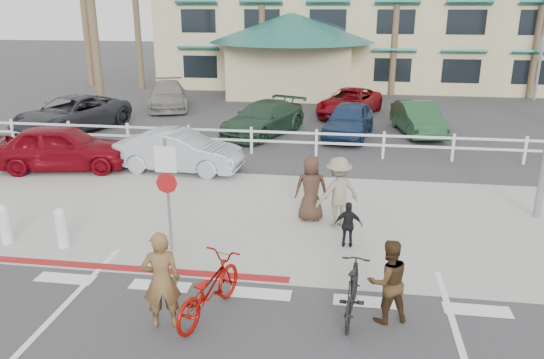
% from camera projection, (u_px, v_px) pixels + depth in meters
% --- Properties ---
extents(ground, '(140.00, 140.00, 0.00)m').
position_uv_depth(ground, '(255.00, 311.00, 9.61)').
color(ground, '#333335').
extents(sidewalk_plaza, '(22.00, 7.00, 0.01)m').
position_uv_depth(sidewalk_plaza, '(285.00, 217.00, 13.83)').
color(sidewalk_plaza, gray).
rests_on(sidewalk_plaza, ground).
extents(cross_street, '(40.00, 5.00, 0.01)m').
position_uv_depth(cross_street, '(300.00, 172.00, 17.59)').
color(cross_street, '#333335').
rests_on(cross_street, ground).
extents(parking_lot, '(50.00, 16.00, 0.01)m').
position_uv_depth(parking_lot, '(318.00, 115.00, 26.51)').
color(parking_lot, '#333335').
rests_on(parking_lot, ground).
extents(curb_red, '(7.00, 0.25, 0.02)m').
position_uv_depth(curb_red, '(124.00, 268.00, 11.15)').
color(curb_red, maroon).
rests_on(curb_red, ground).
extents(rail_fence, '(29.40, 0.16, 1.00)m').
position_uv_depth(rail_fence, '(319.00, 143.00, 19.24)').
color(rail_fence, silver).
rests_on(rail_fence, ground).
extents(sign_post, '(0.50, 0.10, 2.90)m').
position_uv_depth(sign_post, '(168.00, 190.00, 11.54)').
color(sign_post, gray).
rests_on(sign_post, ground).
extents(bollard_0, '(0.26, 0.26, 0.95)m').
position_uv_depth(bollard_0, '(62.00, 228.00, 12.00)').
color(bollard_0, silver).
rests_on(bollard_0, ground).
extents(bollard_1, '(0.26, 0.26, 0.95)m').
position_uv_depth(bollard_1, '(5.00, 224.00, 12.20)').
color(bollard_1, silver).
rests_on(bollard_1, ground).
extents(bike_red, '(1.24, 2.11, 1.05)m').
position_uv_depth(bike_red, '(209.00, 289.00, 9.35)').
color(bike_red, '#8D0A03').
rests_on(bike_red, ground).
extents(rider_red, '(0.75, 0.61, 1.76)m').
position_uv_depth(rider_red, '(161.00, 280.00, 8.92)').
color(rider_red, brown).
rests_on(rider_red, ground).
extents(bike_black, '(0.68, 1.77, 1.04)m').
position_uv_depth(bike_black, '(353.00, 291.00, 9.29)').
color(bike_black, black).
rests_on(bike_black, ground).
extents(rider_black, '(0.90, 0.80, 1.53)m').
position_uv_depth(rider_black, '(388.00, 281.00, 9.10)').
color(rider_black, '#3B2814').
rests_on(rider_black, ground).
extents(pedestrian_a, '(1.33, 1.15, 1.79)m').
position_uv_depth(pedestrian_a, '(338.00, 192.00, 13.02)').
color(pedestrian_a, gray).
rests_on(pedestrian_a, ground).
extents(pedestrian_child, '(0.64, 0.27, 1.09)m').
position_uv_depth(pedestrian_child, '(348.00, 225.00, 11.99)').
color(pedestrian_child, black).
rests_on(pedestrian_child, ground).
extents(pedestrian_b, '(0.88, 0.61, 1.70)m').
position_uv_depth(pedestrian_b, '(311.00, 189.00, 13.42)').
color(pedestrian_b, '#3C271D').
rests_on(pedestrian_b, ground).
extents(car_white_sedan, '(4.24, 1.78, 1.36)m').
position_uv_depth(car_white_sedan, '(179.00, 151.00, 17.47)').
color(car_white_sedan, '#949DA7').
rests_on(car_white_sedan, ground).
extents(car_red_compact, '(4.74, 2.61, 1.53)m').
position_uv_depth(car_red_compact, '(62.00, 147.00, 17.63)').
color(car_red_compact, maroon).
rests_on(car_red_compact, ground).
extents(lot_car_0, '(4.06, 5.95, 1.51)m').
position_uv_depth(lot_car_0, '(71.00, 114.00, 22.95)').
color(lot_car_0, '#27282C').
rests_on(lot_car_0, ground).
extents(lot_car_1, '(3.62, 5.13, 1.38)m').
position_uv_depth(lot_car_1, '(263.00, 119.00, 22.41)').
color(lot_car_1, '#23402B').
rests_on(lot_car_1, ground).
extents(lot_car_2, '(2.35, 4.43, 1.44)m').
position_uv_depth(lot_car_2, '(349.00, 120.00, 21.97)').
color(lot_car_2, navy).
rests_on(lot_car_2, ground).
extents(lot_car_3, '(2.14, 4.30, 1.35)m').
position_uv_depth(lot_car_3, '(418.00, 118.00, 22.52)').
color(lot_car_3, '#1D4526').
rests_on(lot_car_3, ground).
extents(lot_car_4, '(3.41, 5.18, 1.40)m').
position_uv_depth(lot_car_4, '(168.00, 95.00, 28.08)').
color(lot_car_4, gray).
rests_on(lot_car_4, ground).
extents(lot_car_5, '(3.57, 5.23, 1.33)m').
position_uv_depth(lot_car_5, '(350.00, 102.00, 26.21)').
color(lot_car_5, maroon).
rests_on(lot_car_5, ground).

